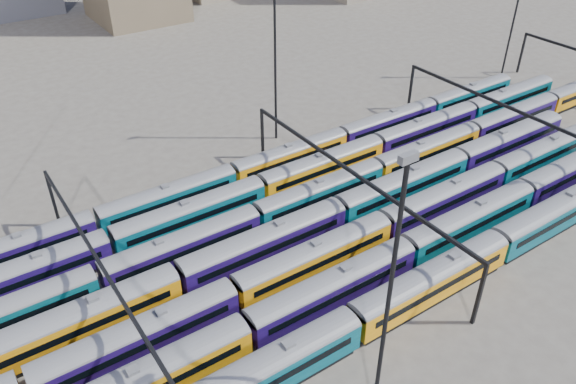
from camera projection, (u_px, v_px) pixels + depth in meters
ground at (281, 253)px, 65.91m from camera, size 500.00×500.00×0.00m
rake_0 at (498, 243)px, 63.12m from camera, size 125.60×3.06×5.16m
rake_1 at (247, 329)px, 52.68m from camera, size 123.30×3.01×5.06m
rake_2 at (234, 292)px, 56.82m from camera, size 121.45×2.96×4.98m
rake_3 at (178, 277)px, 58.37m from camera, size 128.01×3.12×5.26m
rake_4 at (320, 191)px, 72.35m from camera, size 135.58×2.83×4.76m
rake_5 at (261, 187)px, 72.95m from camera, size 120.36×2.94×4.94m
rake_6 at (233, 174)px, 75.88m from camera, size 112.94×2.76×4.63m
gantry_1 at (104, 275)px, 52.81m from camera, size 0.35×40.35×8.03m
gantry_2 at (351, 179)px, 66.78m from camera, size 0.35×40.35×8.03m
gantry_3 at (512, 116)px, 80.75m from camera, size 0.35×40.35×8.03m
mast_2 at (390, 293)px, 40.68m from camera, size 1.40×0.50×25.60m
mast_3 at (275, 53)px, 81.58m from camera, size 1.40×0.50×25.60m
mast_5 at (517, 5)px, 102.11m from camera, size 1.40×0.50×25.60m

